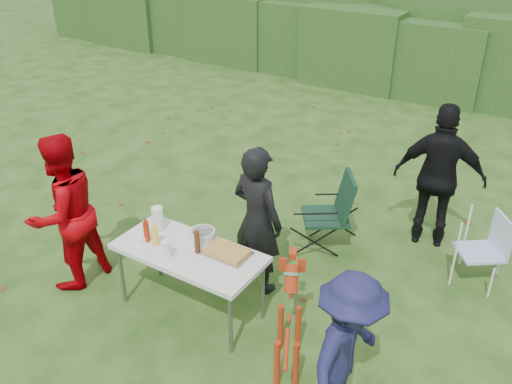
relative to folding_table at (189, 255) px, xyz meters
The scene contains 20 objects.
ground 0.74m from the folding_table, 92.67° to the left, with size 80.00×80.00×0.00m, color #1E4211.
hedge_row 8.27m from the folding_table, 90.09° to the left, with size 22.00×1.40×1.70m, color #23471C.
shrub_backdrop 9.91m from the folding_table, 90.07° to the left, with size 20.00×2.60×3.20m, color #3D6628.
folding_table is the anchor object (origin of this frame).
person_cook 0.80m from the folding_table, 63.92° to the left, with size 0.60×0.40×1.66m, color black.
person_red_jacket 1.45m from the folding_table, 167.96° to the right, with size 0.84×0.66×1.74m, color #A70008.
person_black_puffy 3.08m from the folding_table, 56.78° to the left, with size 1.05×0.44×1.78m, color black.
child 1.91m from the folding_table, 12.33° to the right, with size 0.93×0.53×1.44m, color #1B1B48.
dog 1.25m from the folding_table, ahead, with size 0.92×0.37×0.88m, color #9F2D10, non-canonical shape.
camping_chair 1.89m from the folding_table, 70.10° to the left, with size 0.61×0.61×0.97m, color #133320, non-canonical shape.
lawn_chair 3.14m from the folding_table, 41.47° to the left, with size 0.48×0.48×0.81m, color #5B89E9, non-canonical shape.
food_tray 0.39m from the folding_table, 22.35° to the left, with size 0.45×0.30×0.02m, color #B7B7BA.
focaccia_bread 0.39m from the folding_table, 22.35° to the left, with size 0.40×0.26×0.04m, color #C79043.
mustard_bottle 0.38m from the folding_table, 164.74° to the right, with size 0.06×0.06×0.20m, color yellow.
ketchup_bottle 0.49m from the folding_table, 168.94° to the right, with size 0.06×0.06×0.22m, color #9A230A.
beer_bottle 0.20m from the folding_table, 14.41° to the left, with size 0.06×0.06×0.24m, color #47230F.
paper_towel_roll 0.55m from the folding_table, 165.03° to the left, with size 0.12×0.12×0.26m, color white.
cup_stack 0.26m from the folding_table, 116.11° to the right, with size 0.08×0.08×0.18m, color white.
pasta_bowl 0.26m from the folding_table, 90.98° to the left, with size 0.26×0.26×0.10m, color silver.
plate_stack 0.58m from the folding_table, 169.98° to the right, with size 0.24×0.24×0.05m, color white.
Camera 1 is at (2.89, -3.59, 3.77)m, focal length 38.00 mm.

